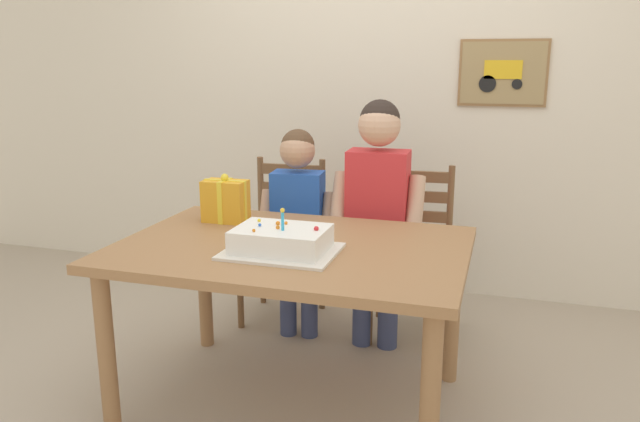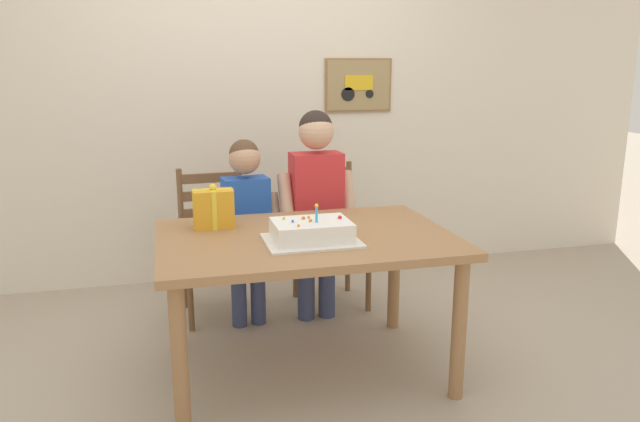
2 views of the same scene
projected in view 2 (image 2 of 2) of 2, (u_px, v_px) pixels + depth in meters
ground_plane at (306, 372)px, 3.16m from camera, size 20.00×20.00×0.00m
back_wall at (255, 100)px, 4.39m from camera, size 6.40×0.11×2.60m
dining_table at (306, 253)px, 3.01m from camera, size 1.43×0.99×0.74m
birthday_cake at (312, 232)px, 2.86m from camera, size 0.44×0.34×0.19m
gift_box_red_large at (214, 209)px, 3.11m from camera, size 0.21×0.13×0.23m
chair_left at (215, 242)px, 3.81m from camera, size 0.44×0.44×0.92m
chair_right at (329, 234)px, 3.99m from camera, size 0.45×0.45×0.92m
child_older at (316, 195)px, 3.66m from camera, size 0.47×0.27×1.29m
child_younger at (246, 215)px, 3.58m from camera, size 0.42×0.25×1.14m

